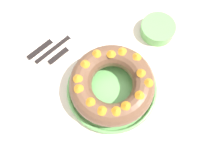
{
  "coord_description": "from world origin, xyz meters",
  "views": [
    {
      "loc": [
        0.19,
        -0.12,
        1.45
      ],
      "look_at": [
        0.03,
        0.04,
        0.82
      ],
      "focal_mm": 35.0,
      "sensor_mm": 36.0,
      "label": 1
    }
  ],
  "objects": [
    {
      "name": "side_bowl",
      "position": [
        -0.02,
        0.31,
        0.78
      ],
      "size": [
        0.12,
        0.12,
        0.04
      ],
      "primitive_type": "cylinder",
      "color": "#6BB760",
      "rests_on": "dining_table"
    },
    {
      "name": "bundt_cake",
      "position": [
        0.03,
        0.04,
        0.82
      ],
      "size": [
        0.27,
        0.27,
        0.08
      ],
      "color": "brown",
      "rests_on": "serving_dish"
    },
    {
      "name": "fork",
      "position": [
        -0.23,
        0.03,
        0.76
      ],
      "size": [
        0.02,
        0.21,
        0.01
      ],
      "rotation": [
        0.0,
        0.0,
        0.03
      ],
      "color": "black",
      "rests_on": "dining_table"
    },
    {
      "name": "serving_dish",
      "position": [
        0.03,
        0.04,
        0.77
      ],
      "size": [
        0.3,
        0.3,
        0.02
      ],
      "color": "#6BB760",
      "rests_on": "dining_table"
    },
    {
      "name": "serving_knife",
      "position": [
        -0.26,
        0.0,
        0.76
      ],
      "size": [
        0.02,
        0.23,
        0.01
      ],
      "rotation": [
        0.0,
        0.0,
        -0.02
      ],
      "color": "black",
      "rests_on": "dining_table"
    },
    {
      "name": "dining_table",
      "position": [
        0.0,
        0.0,
        0.68
      ],
      "size": [
        1.34,
        1.27,
        0.76
      ],
      "color": "beige",
      "rests_on": "ground_plane"
    },
    {
      "name": "cake_knife",
      "position": [
        -0.19,
        0.03,
        0.76
      ],
      "size": [
        0.02,
        0.18,
        0.01
      ],
      "rotation": [
        0.0,
        0.0,
        0.09
      ],
      "color": "black",
      "rests_on": "dining_table"
    },
    {
      "name": "ground_plane",
      "position": [
        0.0,
        0.0,
        0.0
      ],
      "size": [
        8.0,
        8.0,
        0.0
      ],
      "primitive_type": "plane",
      "color": "gray"
    }
  ]
}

